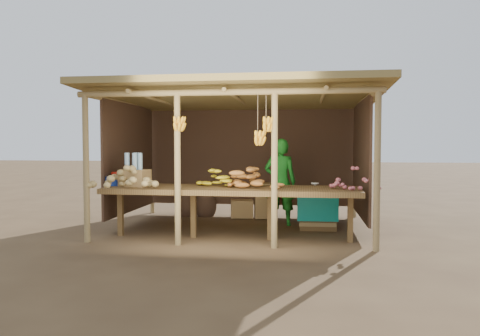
# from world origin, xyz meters

# --- Properties ---
(ground) EXTENTS (60.00, 60.00, 0.00)m
(ground) POSITION_xyz_m (0.00, 0.00, 0.00)
(ground) COLOR brown
(ground) RESTS_ON ground
(stall_structure) EXTENTS (4.70, 3.50, 2.43)m
(stall_structure) POSITION_xyz_m (-0.01, 0.05, 1.92)
(stall_structure) COLOR #9B7F50
(stall_structure) RESTS_ON ground
(counter) EXTENTS (3.90, 1.05, 0.80)m
(counter) POSITION_xyz_m (0.00, -0.95, 0.74)
(counter) COLOR brown
(counter) RESTS_ON ground
(potato_heap) EXTENTS (1.21, 0.99, 0.37)m
(potato_heap) POSITION_xyz_m (-1.56, -1.25, 0.98)
(potato_heap) COLOR tan
(potato_heap) RESTS_ON counter
(sweet_potato_heap) EXTENTS (0.97, 0.60, 0.36)m
(sweet_potato_heap) POSITION_xyz_m (0.28, -0.89, 0.98)
(sweet_potato_heap) COLOR #BE7530
(sweet_potato_heap) RESTS_ON counter
(onion_heap) EXTENTS (0.78, 0.60, 0.35)m
(onion_heap) POSITION_xyz_m (1.84, -1.09, 0.98)
(onion_heap) COLOR #B6585F
(onion_heap) RESTS_ON counter
(banana_pile) EXTENTS (0.66, 0.45, 0.35)m
(banana_pile) POSITION_xyz_m (-0.27, -0.80, 0.97)
(banana_pile) COLOR yellow
(banana_pile) RESTS_ON counter
(tomato_basin) EXTENTS (0.41, 0.41, 0.22)m
(tomato_basin) POSITION_xyz_m (-1.90, -0.81, 0.89)
(tomato_basin) COLOR navy
(tomato_basin) RESTS_ON counter
(bottle_box) EXTENTS (0.46, 0.38, 0.53)m
(bottle_box) POSITION_xyz_m (-1.54, -0.98, 1.00)
(bottle_box) COLOR #9F7947
(bottle_box) RESTS_ON counter
(vendor) EXTENTS (0.58, 0.39, 1.56)m
(vendor) POSITION_xyz_m (0.68, 0.37, 0.78)
(vendor) COLOR #1B7C20
(vendor) RESTS_ON ground
(tarp_crate) EXTENTS (0.70, 0.61, 0.82)m
(tarp_crate) POSITION_xyz_m (1.34, 0.11, 0.33)
(tarp_crate) COLOR brown
(tarp_crate) RESTS_ON ground
(carton_stack) EXTENTS (0.96, 0.42, 0.69)m
(carton_stack) POSITION_xyz_m (0.20, 1.06, 0.30)
(carton_stack) COLOR #9F7947
(carton_stack) RESTS_ON ground
(burlap_sacks) EXTENTS (0.85, 0.45, 0.60)m
(burlap_sacks) POSITION_xyz_m (-1.08, 1.20, 0.26)
(burlap_sacks) COLOR #4A3222
(burlap_sacks) RESTS_ON ground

